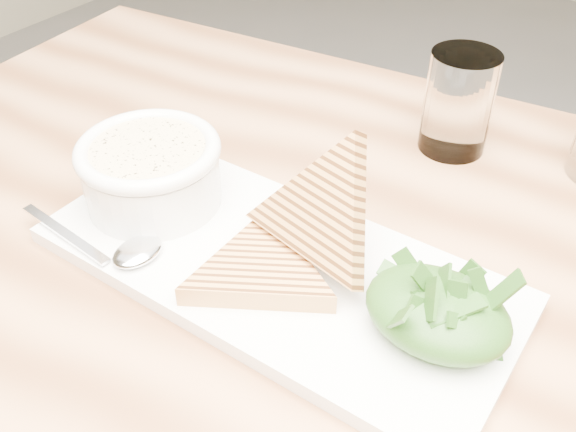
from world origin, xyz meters
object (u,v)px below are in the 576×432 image
Objects in this scene: table_top at (325,277)px; platter at (275,267)px; glass_near at (458,103)px; soup_bowl at (152,178)px.

platter reaches higher than table_top.
table_top is 0.05m from platter.
platter is 0.28m from glass_near.
table_top is 10.23× the size of glass_near.
soup_bowl is 1.15× the size of glass_near.
glass_near reaches higher than soup_bowl.
soup_bowl reaches higher than table_top.
platter is 0.15m from soup_bowl.
soup_bowl is 0.33m from glass_near.
table_top is at bearing -93.98° from glass_near.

